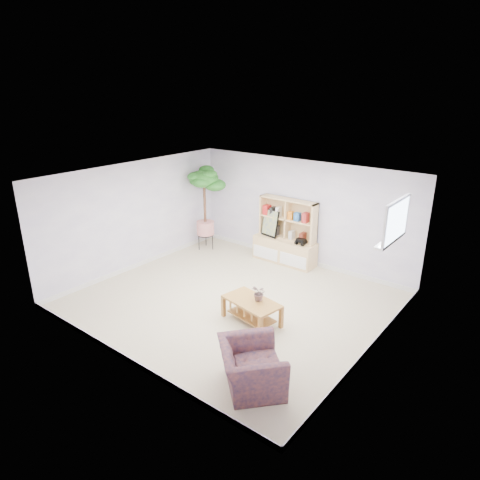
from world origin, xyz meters
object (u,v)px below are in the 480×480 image
Objects in this scene: storage_unit at (285,232)px; armchair at (251,364)px; coffee_table at (252,311)px; floor_tree at (205,209)px.

armchair is (2.02, -4.01, -0.40)m from storage_unit.
coffee_table is at bearing -11.47° from armchair.
storage_unit is 2.88m from coffee_table.
coffee_table is at bearing -69.11° from storage_unit.
floor_tree is at bearing -166.73° from storage_unit.
floor_tree is 2.18× the size of armchair.
storage_unit is 4.51m from armchair.
storage_unit is at bearing -21.20° from armchair.
storage_unit is 0.72× the size of floor_tree.
armchair reaches higher than coffee_table.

